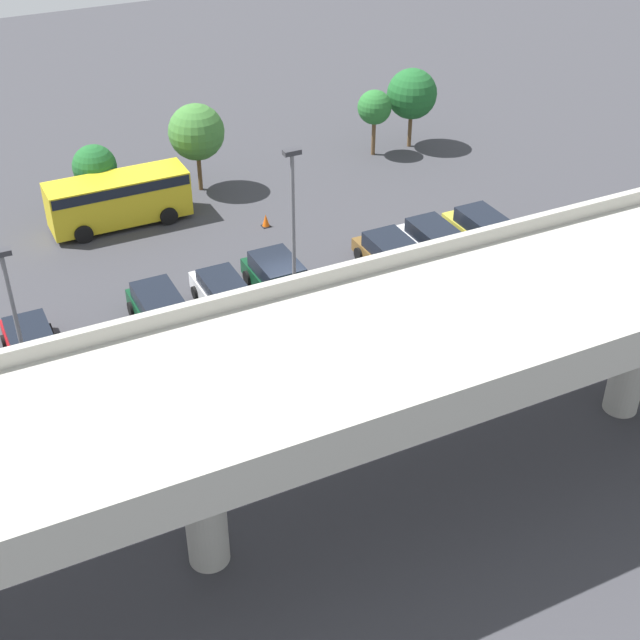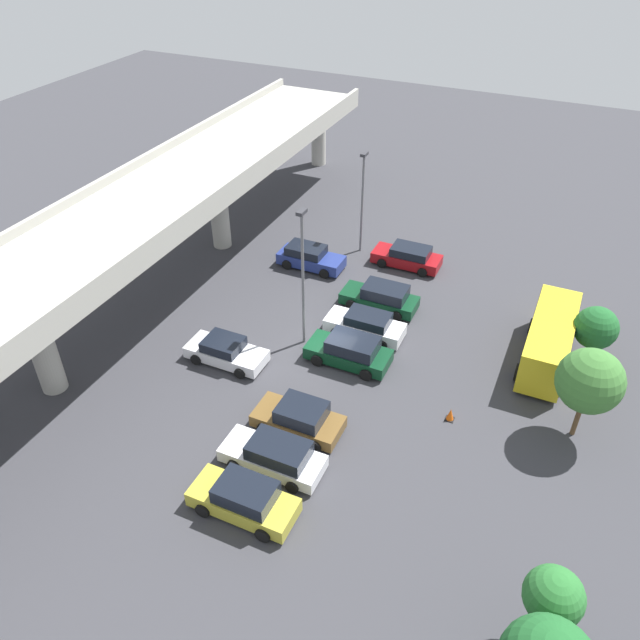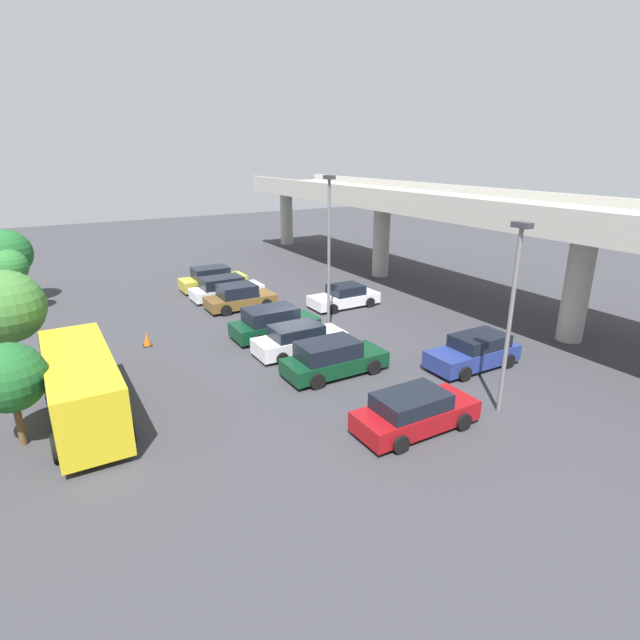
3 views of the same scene
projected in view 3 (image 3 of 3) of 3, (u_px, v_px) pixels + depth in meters
ground_plane at (294, 332)px, 27.93m from camera, size 108.63×108.63×0.00m
highway_overpass at (463, 212)px, 31.86m from camera, size 52.01×7.45×7.26m
parked_car_0 at (213, 279)px, 36.31m from camera, size 2.15×4.70×1.69m
parked_car_1 at (225, 288)px, 34.09m from camera, size 2.16×4.84×1.56m
parked_car_2 at (239, 297)px, 31.96m from camera, size 2.26×4.40×1.58m
parked_car_3 at (344, 297)px, 32.39m from camera, size 2.14×4.55×1.43m
parked_car_4 at (274, 323)px, 27.07m from camera, size 2.25×4.69×1.67m
parked_car_5 at (299, 339)px, 24.92m from camera, size 2.05×4.65×1.49m
parked_car_6 at (333, 358)px, 22.50m from camera, size 2.14×4.78×1.61m
parked_car_7 at (474, 352)px, 23.30m from camera, size 2.09×4.54×1.54m
parked_car_8 at (414, 412)px, 18.01m from camera, size 2.11×4.68×1.48m
shuttle_bus at (81, 383)px, 18.25m from camera, size 7.28×2.54×2.66m
lamp_post_near_aisle at (512, 305)px, 18.11m from camera, size 0.70×0.35×7.33m
lamp_post_mid_lot at (329, 244)px, 26.73m from camera, size 0.70×0.35×8.46m
tree_front_left at (7, 253)px, 32.18m from camera, size 3.04×3.04×4.90m
tree_front_centre at (10, 267)px, 30.20m from camera, size 2.05×2.05×4.04m
tree_front_right at (6, 307)px, 20.90m from camera, size 3.10×3.10×5.00m
tree_front_far_right at (10, 378)px, 16.47m from camera, size 2.35×2.35×3.72m
traffic_cone at (147, 340)px, 25.90m from camera, size 0.44×0.44×0.70m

